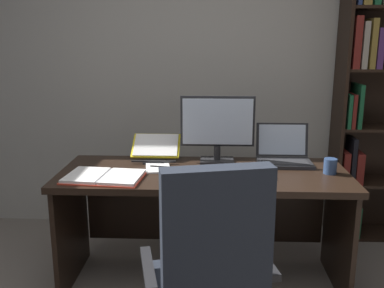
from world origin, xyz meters
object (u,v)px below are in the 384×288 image
Objects in this scene: desk at (204,198)px; monitor at (217,129)px; laptop at (284,155)px; open_binder at (104,177)px; notepad at (158,168)px; coffee_mug at (330,166)px; keyboard at (218,176)px; office_chair at (210,286)px; reading_stand_with_book at (156,148)px; computer_mouse at (269,175)px; pen at (161,167)px.

monitor is at bearing 58.53° from desk.
open_binder is at bearing -160.84° from laptop.
monitor is 0.47m from notepad.
notepad is 1.06m from coffee_mug.
laptop is 0.83× the size of keyboard.
laptop reaches higher than open_binder.
keyboard is at bearing 73.89° from office_chair.
reading_stand_with_book is 0.68× the size of open_binder.
desk is 17.18× the size of computer_mouse.
pen is 1.49× the size of coffee_mug.
reading_stand_with_book is (-0.42, 0.06, -0.15)m from monitor.
office_chair is 2.50× the size of keyboard.
open_binder is (-1.11, -0.38, -0.04)m from laptop.
office_chair is at bearing -67.38° from notepad.
office_chair is at bearing -93.21° from keyboard.
monitor reaches higher than notepad.
office_chair reaches higher than desk.
laptop is 1.66× the size of notepad.
computer_mouse is 0.50× the size of notepad.
desk is 5.14× the size of laptop.
laptop is at bearing 67.23° from computer_mouse.
pen is (-0.80, -0.17, -0.04)m from laptop.
keyboard is 0.39m from pen.
laptop is 0.55m from keyboard.
reading_stand_with_book is (-0.42, 0.39, 0.06)m from keyboard.
reading_stand_with_book is at bearing 176.47° from laptop.
keyboard is at bearing -171.06° from coffee_mug.
computer_mouse is at bearing 8.63° from open_binder.
computer_mouse reaches higher than desk.
office_chair is 1.11m from coffee_mug.
desk is at bearing 6.55° from pen.
open_binder is at bearing -150.25° from monitor.
keyboard is 4.47× the size of coffee_mug.
laptop is at bearing 0.45° from monitor.
monitor is at bearing 35.42° from open_binder.
computer_mouse is at bearing -47.85° from monitor.
notepad is at bearing 180.00° from pen.
office_chair is at bearing -115.77° from laptop.
coffee_mug is (1.10, -0.28, -0.03)m from reading_stand_with_book.
monitor is 0.47m from laptop.
pen is at bearing 166.19° from computer_mouse.
laptop is 1.17m from open_binder.
computer_mouse is 1.11× the size of coffee_mug.
monitor reaches higher than laptop.
notepad is (0.29, 0.21, -0.01)m from open_binder.
reading_stand_with_book reaches higher than notepad.
laptop reaches higher than notepad.
desk is 0.85m from office_chair.
coffee_mug is (1.35, 0.16, 0.04)m from open_binder.
coffee_mug reaches higher than computer_mouse.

